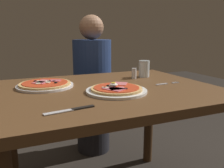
{
  "coord_description": "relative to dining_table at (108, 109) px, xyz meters",
  "views": [
    {
      "loc": [
        -0.44,
        -1.09,
        1.02
      ],
      "look_at": [
        0.0,
        -0.05,
        0.78
      ],
      "focal_mm": 36.76,
      "sensor_mm": 36.0,
      "label": 1
    }
  ],
  "objects": [
    {
      "name": "pizza_across_left",
      "position": [
        -0.3,
        0.15,
        0.13
      ],
      "size": [
        0.3,
        0.3,
        0.03
      ],
      "color": "white",
      "rests_on": "dining_table"
    },
    {
      "name": "salt_shaker",
      "position": [
        0.25,
        0.17,
        0.15
      ],
      "size": [
        0.03,
        0.03,
        0.07
      ],
      "color": "white",
      "rests_on": "dining_table"
    },
    {
      "name": "fork",
      "position": [
        0.34,
        -0.05,
        0.12
      ],
      "size": [
        0.16,
        0.02,
        0.0
      ],
      "color": "silver",
      "rests_on": "dining_table"
    },
    {
      "name": "knife",
      "position": [
        -0.25,
        -0.29,
        0.12
      ],
      "size": [
        0.2,
        0.05,
        0.01
      ],
      "color": "silver",
      "rests_on": "dining_table"
    },
    {
      "name": "diner_person",
      "position": [
        0.16,
        0.75,
        -0.07
      ],
      "size": [
        0.32,
        0.32,
        1.18
      ],
      "rotation": [
        0.0,
        0.0,
        3.14
      ],
      "color": "black",
      "rests_on": "ground"
    },
    {
      "name": "water_glass_near",
      "position": [
        0.34,
        0.2,
        0.16
      ],
      "size": [
        0.07,
        0.07,
        0.11
      ],
      "color": "silver",
      "rests_on": "dining_table"
    },
    {
      "name": "dining_table",
      "position": [
        0.0,
        0.0,
        0.0
      ],
      "size": [
        1.13,
        0.89,
        0.75
      ],
      "color": "brown",
      "rests_on": "ground"
    },
    {
      "name": "pizza_foreground",
      "position": [
        0.0,
        -0.1,
        0.13
      ],
      "size": [
        0.3,
        0.3,
        0.05
      ],
      "color": "white",
      "rests_on": "dining_table"
    }
  ]
}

